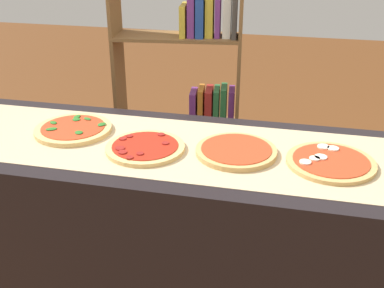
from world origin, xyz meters
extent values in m
cube|color=black|center=(0.00, 0.00, 0.44)|extent=(2.52, 0.66, 0.88)
cube|color=tan|center=(0.00, 0.00, 0.89)|extent=(2.34, 0.51, 0.00)
cylinder|color=#DBB26B|center=(-0.50, 0.04, 0.90)|extent=(0.31, 0.31, 0.02)
cylinder|color=red|center=(-0.50, 0.04, 0.91)|extent=(0.25, 0.25, 0.00)
ellipsoid|color=#286B23|center=(-0.57, 0.00, 0.91)|extent=(0.05, 0.05, 0.00)
ellipsoid|color=#286B23|center=(-0.48, 0.13, 0.91)|extent=(0.04, 0.04, 0.00)
ellipsoid|color=#286B23|center=(-0.60, 0.06, 0.91)|extent=(0.04, 0.04, 0.00)
ellipsoid|color=#286B23|center=(-0.53, 0.14, 0.91)|extent=(0.03, 0.04, 0.00)
ellipsoid|color=#286B23|center=(-0.52, 0.11, 0.91)|extent=(0.04, 0.04, 0.00)
ellipsoid|color=#286B23|center=(-0.40, 0.09, 0.91)|extent=(0.04, 0.05, 0.00)
ellipsoid|color=#286B23|center=(-0.45, -0.01, 0.91)|extent=(0.05, 0.05, 0.00)
cylinder|color=#DBB26B|center=(-0.17, -0.05, 0.89)|extent=(0.30, 0.30, 0.02)
cylinder|color=#AD2314|center=(-0.17, -0.05, 0.90)|extent=(0.25, 0.25, 0.00)
cylinder|color=maroon|center=(-0.10, -0.02, 0.91)|extent=(0.03, 0.03, 0.00)
cylinder|color=maroon|center=(-0.25, -0.10, 0.91)|extent=(0.04, 0.04, 0.00)
cylinder|color=maroon|center=(-0.23, -0.13, 0.91)|extent=(0.03, 0.03, 0.00)
cylinder|color=maroon|center=(-0.13, 0.05, 0.91)|extent=(0.03, 0.03, 0.00)
cylinder|color=maroon|center=(-0.25, 0.01, 0.91)|extent=(0.03, 0.03, 0.00)
cylinder|color=maroon|center=(-0.27, -0.02, 0.91)|extent=(0.03, 0.03, 0.00)
cylinder|color=maroon|center=(-0.16, -0.12, 0.91)|extent=(0.03, 0.03, 0.00)
cylinder|color=maroon|center=(-0.19, -0.16, 0.91)|extent=(0.03, 0.03, 0.00)
cylinder|color=tan|center=(0.17, -0.01, 0.90)|extent=(0.30, 0.30, 0.02)
cylinder|color=red|center=(0.17, -0.01, 0.91)|extent=(0.26, 0.26, 0.00)
cylinder|color=tan|center=(0.50, -0.02, 0.89)|extent=(0.31, 0.31, 0.01)
cylinder|color=red|center=(0.50, -0.02, 0.90)|extent=(0.26, 0.26, 0.00)
cylinder|color=#EFE5CC|center=(0.47, -0.01, 0.91)|extent=(0.04, 0.04, 0.00)
cylinder|color=#EFE5CC|center=(0.41, -0.06, 0.91)|extent=(0.04, 0.04, 0.00)
cylinder|color=#EFE5CC|center=(0.45, -0.02, 0.91)|extent=(0.04, 0.04, 0.00)
cylinder|color=#EFE5CC|center=(0.51, 0.07, 0.91)|extent=(0.04, 0.04, 0.00)
cylinder|color=#EFE5CC|center=(0.48, 0.08, 0.91)|extent=(0.04, 0.04, 0.00)
cube|color=brown|center=(0.04, 1.06, 0.80)|extent=(0.05, 0.25, 1.60)
cube|color=brown|center=(-0.67, 0.98, 0.80)|extent=(0.05, 0.25, 1.60)
cube|color=brown|center=(-0.32, 1.02, 0.01)|extent=(0.71, 0.32, 0.02)
cube|color=silver|center=(0.00, 1.06, 0.13)|extent=(0.06, 0.18, 0.23)
cube|color=silver|center=(-0.05, 1.05, 0.15)|extent=(0.06, 0.15, 0.26)
cube|color=#B22823|center=(-0.09, 1.05, 0.12)|extent=(0.05, 0.16, 0.20)
cube|color=brown|center=(-0.32, 1.02, 0.54)|extent=(0.71, 0.32, 0.02)
cube|color=#753384|center=(0.00, 1.06, 0.66)|extent=(0.05, 0.15, 0.22)
cube|color=#2D753D|center=(-0.05, 1.06, 0.66)|extent=(0.05, 0.16, 0.23)
cube|color=#2D753D|center=(-0.09, 1.05, 0.66)|extent=(0.05, 0.16, 0.22)
cube|color=#B22823|center=(-0.13, 1.05, 0.65)|extent=(0.06, 0.18, 0.22)
cube|color=orange|center=(-0.18, 1.04, 0.66)|extent=(0.05, 0.16, 0.22)
cube|color=#753384|center=(-0.22, 1.03, 0.65)|extent=(0.05, 0.16, 0.20)
cube|color=brown|center=(-0.32, 1.02, 1.06)|extent=(0.71, 0.32, 0.02)
cube|color=#47423D|center=(0.00, 1.06, 1.18)|extent=(0.05, 0.19, 0.22)
cube|color=silver|center=(-0.04, 1.06, 1.19)|extent=(0.06, 0.14, 0.24)
cube|color=#753384|center=(-0.09, 1.05, 1.20)|extent=(0.04, 0.14, 0.26)
cube|color=gold|center=(-0.14, 1.04, 1.19)|extent=(0.06, 0.14, 0.23)
cube|color=#234799|center=(-0.19, 1.04, 1.19)|extent=(0.06, 0.18, 0.23)
cube|color=#753384|center=(-0.23, 1.03, 1.18)|extent=(0.06, 0.17, 0.22)
cube|color=gold|center=(-0.28, 1.03, 1.16)|extent=(0.05, 0.19, 0.17)
camera|label=1|loc=(0.35, -1.55, 1.67)|focal=44.16mm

